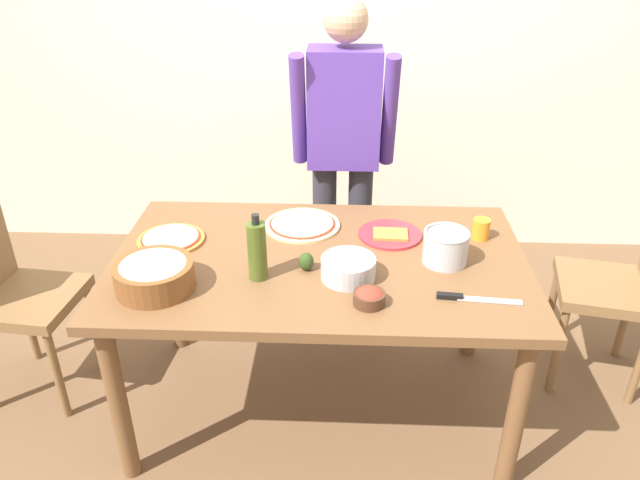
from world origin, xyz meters
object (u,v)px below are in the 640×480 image
Objects in this scene: popcorn_bowl at (154,273)px; small_sauce_bowl at (369,297)px; chef_knife at (468,298)px; pizza_raw_on_board at (302,225)px; steel_pot at (446,247)px; pizza_cooked_on_tray at (171,239)px; chair_wooden_left at (10,285)px; olive_oil_bottle at (257,250)px; chair_wooden_right at (626,277)px; plate_with_slice at (390,234)px; avocado at (306,262)px; dining_table at (319,277)px; mixing_bowl_steel at (348,268)px; person_cook at (343,146)px; cup_orange at (481,229)px.

popcorn_bowl is 0.76m from small_sauce_bowl.
pizza_raw_on_board is at bearing 139.35° from chef_knife.
pizza_raw_on_board is at bearing 154.49° from steel_pot.
pizza_raw_on_board is at bearing 15.89° from pizza_cooked_on_tray.
chef_knife is at bearing -10.72° from chair_wooden_left.
steel_pot is at bearing 11.55° from olive_oil_bottle.
chair_wooden_right is 3.65× the size of plate_with_slice.
avocado reaches higher than plate_with_slice.
dining_table is 22.86× the size of avocado.
mixing_bowl_steel reaches higher than small_sauce_bowl.
popcorn_bowl is at bearing -134.45° from pizza_raw_on_board.
pizza_raw_on_board is at bearing 96.29° from avocado.
mixing_bowl_steel reaches higher than dining_table.
chef_knife is (0.34, 0.04, -0.02)m from small_sauce_bowl.
small_sauce_bowl reaches higher than plate_with_slice.
olive_oil_bottle is (-0.30, -0.91, -0.07)m from person_cook.
avocado is at bearing -83.71° from pizza_raw_on_board.
small_sauce_bowl is (0.10, -1.06, -0.15)m from person_cook.
person_cook is 1.71× the size of chair_wooden_left.
chef_knife is (0.74, -0.11, -0.11)m from olive_oil_bottle.
mixing_bowl_steel is at bearing 2.04° from olive_oil_bottle.
mixing_bowl_steel reaches higher than plate_with_slice.
chair_wooden_right is at bearing 14.35° from avocado.
small_sauce_bowl is at bearing -84.63° from person_cook.
steel_pot is (0.37, 0.13, 0.03)m from mixing_bowl_steel.
avocado is (-0.05, -0.09, 0.13)m from dining_table.
chef_knife is at bearing -66.55° from person_cook.
plate_with_slice is 0.96m from popcorn_bowl.
pizza_cooked_on_tray is at bearing -175.03° from plate_with_slice.
cup_orange is at bearing 3.52° from pizza_cooked_on_tray.
popcorn_bowl is at bearing -153.53° from plate_with_slice.
person_cook is 0.63m from plate_with_slice.
avocado is at bearing 162.95° from chef_knife.
small_sauce_bowl is at bearing -59.15° from dining_table.
chair_wooden_right is at bearing -21.91° from person_cook.
pizza_raw_on_board is 0.44m from mixing_bowl_steel.
dining_table is 0.16m from avocado.
small_sauce_bowl is at bearing -27.61° from pizza_cooked_on_tray.
chef_knife is at bearing -8.71° from olive_oil_bottle.
chair_wooden_left is at bearing 171.10° from mixing_bowl_steel.
pizza_cooked_on_tray is (-0.69, -0.65, -0.17)m from person_cook.
small_sauce_bowl is (1.50, -0.39, 0.25)m from chair_wooden_left.
plate_with_slice is at bearing 33.28° from dining_table.
chef_knife is at bearing -146.56° from chair_wooden_right.
cup_orange reaches higher than chef_knife.
chair_wooden_right is 5.48× the size of steel_pot.
plate_with_slice is at bearing 78.43° from small_sauce_bowl.
chef_knife is (0.53, -0.27, 0.10)m from dining_table.
pizza_cooked_on_tray is 0.93× the size of chef_knife.
cup_orange is at bearing -5.61° from pizza_raw_on_board.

